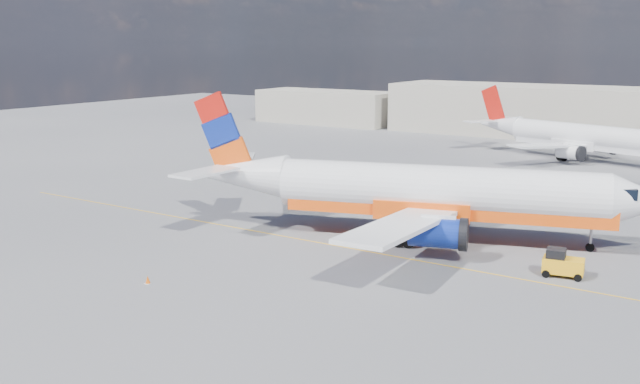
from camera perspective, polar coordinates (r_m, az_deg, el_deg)
The scene contains 8 objects.
ground at distance 50.72m, azimuth -0.65°, elevation -5.09°, with size 240.00×240.00×0.00m, color #57575C.
taxi_line at distance 53.13m, azimuth 1.15°, elevation -4.29°, with size 70.00×0.15×0.01m, color yellow.
terminal_main at distance 117.85m, azimuth 22.41°, elevation 5.73°, with size 70.00×14.00×8.00m, color #BAB3A0.
terminal_annex at distance 133.93m, azimuth 0.54°, elevation 6.82°, with size 26.00×10.00×6.00m, color #BAB3A0.
main_jet at distance 54.46m, azimuth 8.29°, elevation -0.01°, with size 36.56×27.81×11.08m.
second_jet at distance 96.98m, azimuth 19.95°, elevation 4.17°, with size 29.68×22.62×8.98m.
gse_tug at distance 48.62m, azimuth 18.79°, elevation -5.44°, with size 2.73×1.94×1.80m.
traffic_cone at distance 46.14m, azimuth -13.62°, elevation -6.85°, with size 0.37×0.37×0.51m.
Camera 1 is at (27.07, -40.26, 14.80)m, focal length 40.00 mm.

